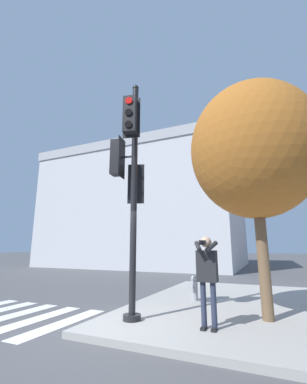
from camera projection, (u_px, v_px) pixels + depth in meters
ground_plane at (100, 334)px, 5.04m from camera, size 160.00×160.00×0.00m
sidewalk_corner at (287, 309)px, 6.80m from camera, size 8.00×8.00×0.13m
crosswalk_stripes at (12, 316)px, 6.41m from camera, size 3.70×2.66×0.01m
traffic_signal_pole at (130, 172)px, 6.26m from camera, size 0.92×1.24×5.70m
person_photographer at (207, 271)px, 5.14m from camera, size 0.50×0.53×1.76m
street_tree at (254, 151)px, 6.32m from camera, size 3.07×3.07×5.58m
fire_hydrant at (194, 288)px, 7.68m from camera, size 0.21×0.27×0.71m
building_left at (150, 211)px, 25.99m from camera, size 17.42×13.20×10.55m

